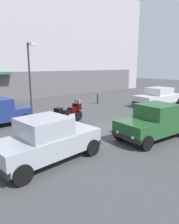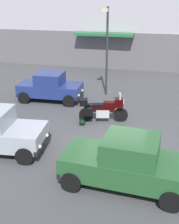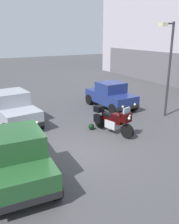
# 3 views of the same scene
# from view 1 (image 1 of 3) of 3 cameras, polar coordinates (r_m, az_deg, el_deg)

# --- Properties ---
(ground_plane) EXTENTS (80.00, 80.00, 0.00)m
(ground_plane) POSITION_cam_1_polar(r_m,az_deg,el_deg) (11.45, 4.64, -4.74)
(ground_plane) COLOR #424244
(building_facade_rear) EXTENTS (36.67, 3.40, 12.24)m
(building_facade_rear) POSITION_cam_1_polar(r_m,az_deg,el_deg) (23.06, -20.86, 18.46)
(building_facade_rear) COLOR #B2A8B2
(building_facade_rear) RESTS_ON ground
(motorcycle) EXTENTS (2.23, 1.04, 1.36)m
(motorcycle) POSITION_cam_1_polar(r_m,az_deg,el_deg) (12.44, -5.60, -0.39)
(motorcycle) COLOR black
(motorcycle) RESTS_ON ground
(helmet) EXTENTS (0.28, 0.28, 0.28)m
(helmet) POSITION_cam_1_polar(r_m,az_deg,el_deg) (11.62, -7.00, -3.82)
(helmet) COLOR black
(helmet) RESTS_ON ground
(car_hatchback_near) EXTENTS (3.95, 2.01, 1.64)m
(car_hatchback_near) POSITION_cam_1_polar(r_m,az_deg,el_deg) (10.34, 17.32, -2.52)
(car_hatchback_near) COLOR #235128
(car_hatchback_near) RESTS_ON ground
(car_sedan_far) EXTENTS (4.67, 2.20, 1.56)m
(car_sedan_far) POSITION_cam_1_polar(r_m,az_deg,el_deg) (18.88, 18.24, 3.99)
(car_sedan_far) COLOR silver
(car_sedan_far) RESTS_ON ground
(car_wagon_end) EXTENTS (3.99, 2.13, 1.64)m
(car_wagon_end) POSITION_cam_1_polar(r_m,az_deg,el_deg) (7.67, -11.43, -7.45)
(car_wagon_end) COLOR #9EA3AD
(car_wagon_end) RESTS_ON ground
(streetlamp_curbside) EXTENTS (0.28, 0.94, 4.90)m
(streetlamp_curbside) POSITION_cam_1_polar(r_m,az_deg,el_deg) (15.16, -15.83, 10.51)
(streetlamp_curbside) COLOR #2D2D33
(streetlamp_curbside) RESTS_ON ground
(bollard_curbside) EXTENTS (0.16, 0.16, 0.93)m
(bollard_curbside) POSITION_cam_1_polar(r_m,az_deg,el_deg) (18.92, 2.24, 3.74)
(bollard_curbside) COLOR #333338
(bollard_curbside) RESTS_ON ground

